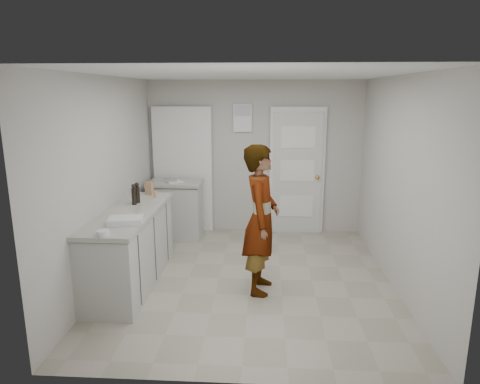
# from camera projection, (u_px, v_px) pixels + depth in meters

# --- Properties ---
(ground) EXTENTS (4.00, 4.00, 0.00)m
(ground) POSITION_uv_depth(u_px,v_px,m) (250.00, 279.00, 5.41)
(ground) COLOR gray
(ground) RESTS_ON ground
(room_shell) EXTENTS (4.00, 4.00, 4.00)m
(room_shell) POSITION_uv_depth(u_px,v_px,m) (244.00, 171.00, 7.09)
(room_shell) COLOR beige
(room_shell) RESTS_ON ground
(main_counter) EXTENTS (0.64, 1.96, 0.93)m
(main_counter) POSITION_uv_depth(u_px,v_px,m) (131.00, 250.00, 5.20)
(main_counter) COLOR silver
(main_counter) RESTS_ON ground
(side_counter) EXTENTS (0.84, 0.61, 0.93)m
(side_counter) POSITION_uv_depth(u_px,v_px,m) (176.00, 211.00, 6.89)
(side_counter) COLOR silver
(side_counter) RESTS_ON ground
(person) EXTENTS (0.48, 0.67, 1.74)m
(person) POSITION_uv_depth(u_px,v_px,m) (261.00, 220.00, 4.93)
(person) COLOR silver
(person) RESTS_ON ground
(cake_mix_box) EXTENTS (0.12, 0.08, 0.18)m
(cake_mix_box) POSITION_uv_depth(u_px,v_px,m) (149.00, 188.00, 5.90)
(cake_mix_box) COLOR #97724B
(cake_mix_box) RESTS_ON main_counter
(spice_jar) EXTENTS (0.05, 0.05, 0.08)m
(spice_jar) POSITION_uv_depth(u_px,v_px,m) (156.00, 194.00, 5.75)
(spice_jar) COLOR tan
(spice_jar) RESTS_ON main_counter
(oil_cruet_a) EXTENTS (0.07, 0.07, 0.27)m
(oil_cruet_a) POSITION_uv_depth(u_px,v_px,m) (137.00, 193.00, 5.44)
(oil_cruet_a) COLOR black
(oil_cruet_a) RESTS_ON main_counter
(oil_cruet_b) EXTENTS (0.06, 0.06, 0.27)m
(oil_cruet_b) POSITION_uv_depth(u_px,v_px,m) (134.00, 195.00, 5.35)
(oil_cruet_b) COLOR black
(oil_cruet_b) RESTS_ON main_counter
(baking_dish) EXTENTS (0.40, 0.32, 0.06)m
(baking_dish) POSITION_uv_depth(u_px,v_px,m) (126.00, 221.00, 4.61)
(baking_dish) COLOR silver
(baking_dish) RESTS_ON main_counter
(egg_bowl) EXTENTS (0.12, 0.12, 0.05)m
(egg_bowl) POSITION_uv_depth(u_px,v_px,m) (103.00, 233.00, 4.22)
(egg_bowl) COLOR silver
(egg_bowl) RESTS_ON main_counter
(papers) EXTENTS (0.35, 0.37, 0.01)m
(papers) POSITION_uv_depth(u_px,v_px,m) (174.00, 181.00, 6.76)
(papers) COLOR white
(papers) RESTS_ON side_counter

